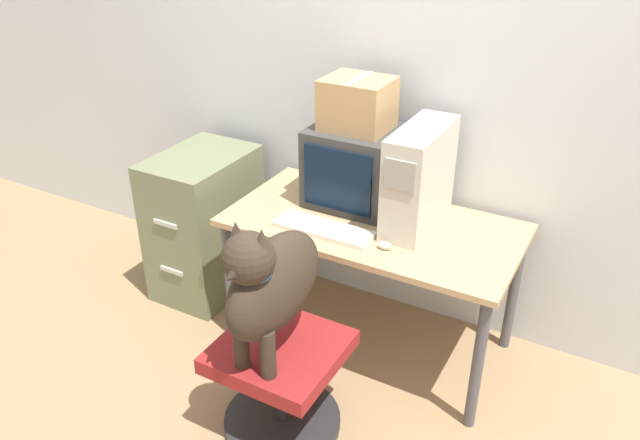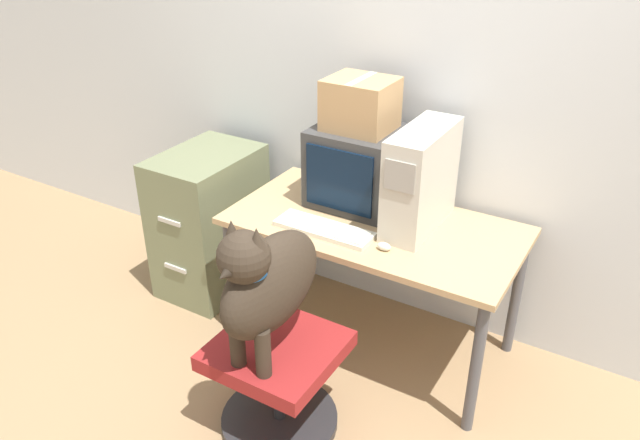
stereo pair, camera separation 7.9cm
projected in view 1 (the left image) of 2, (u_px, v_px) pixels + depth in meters
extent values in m
plane|color=#937551|center=(336.00, 381.00, 3.01)|extent=(12.00, 12.00, 0.00)
cube|color=silver|center=(415.00, 77.00, 2.99)|extent=(8.00, 0.05, 2.60)
cube|color=tan|center=(373.00, 225.00, 2.96)|extent=(1.38, 0.71, 0.03)
cylinder|color=#4C4C51|center=(230.00, 282.00, 3.16)|extent=(0.05, 0.05, 0.68)
cylinder|color=#4C4C51|center=(477.00, 365.00, 2.62)|extent=(0.05, 0.05, 0.68)
cylinder|color=#4C4C51|center=(293.00, 230.00, 3.64)|extent=(0.05, 0.05, 0.68)
cylinder|color=#4C4C51|center=(514.00, 291.00, 3.09)|extent=(0.05, 0.05, 0.68)
cube|color=#383838|center=(356.00, 166.00, 3.05)|extent=(0.43, 0.38, 0.39)
cube|color=black|center=(337.00, 180.00, 2.90)|extent=(0.35, 0.01, 0.30)
cube|color=beige|center=(419.00, 177.00, 2.83)|extent=(0.18, 0.49, 0.48)
cube|color=#9E998E|center=(400.00, 176.00, 2.59)|extent=(0.14, 0.01, 0.13)
cube|color=beige|center=(323.00, 229.00, 2.87)|extent=(0.47, 0.15, 0.02)
cube|color=beige|center=(323.00, 226.00, 2.86)|extent=(0.43, 0.13, 0.00)
ellipsoid|color=beige|center=(384.00, 245.00, 2.73)|extent=(0.06, 0.04, 0.04)
cylinder|color=#262628|center=(282.00, 420.00, 2.77)|extent=(0.52, 0.52, 0.04)
cylinder|color=#262628|center=(281.00, 388.00, 2.68)|extent=(0.05, 0.05, 0.34)
cube|color=maroon|center=(280.00, 351.00, 2.58)|extent=(0.50, 0.49, 0.07)
ellipsoid|color=#33281E|center=(275.00, 284.00, 2.41)|extent=(0.22, 0.57, 0.39)
cylinder|color=#33281E|center=(241.00, 344.00, 2.41)|extent=(0.06, 0.06, 0.21)
cylinder|color=#33281E|center=(268.00, 354.00, 2.36)|extent=(0.06, 0.06, 0.21)
sphere|color=#33281E|center=(249.00, 258.00, 2.19)|extent=(0.20, 0.20, 0.20)
cone|color=black|center=(234.00, 274.00, 2.13)|extent=(0.09, 0.10, 0.09)
cone|color=#33281E|center=(236.00, 233.00, 2.18)|extent=(0.07, 0.07, 0.09)
cone|color=#33281E|center=(262.00, 240.00, 2.13)|extent=(0.07, 0.07, 0.09)
torus|color=blue|center=(254.00, 273.00, 2.24)|extent=(0.14, 0.14, 0.02)
cube|color=#6B7251|center=(205.00, 223.00, 3.55)|extent=(0.43, 0.61, 0.83)
cube|color=beige|center=(165.00, 224.00, 3.24)|extent=(0.15, 0.01, 0.02)
cube|color=beige|center=(172.00, 271.00, 3.38)|extent=(0.15, 0.01, 0.02)
cube|color=tan|center=(358.00, 104.00, 2.90)|extent=(0.31, 0.27, 0.24)
cube|color=beige|center=(358.00, 78.00, 2.85)|extent=(0.04, 0.26, 0.00)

